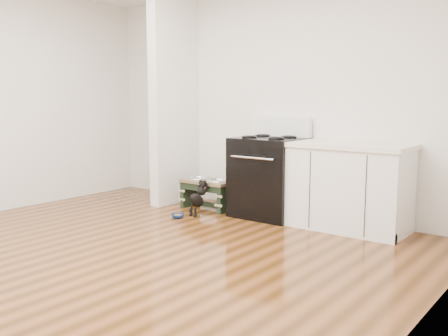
% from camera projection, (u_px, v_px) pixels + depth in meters
% --- Properties ---
extents(ground, '(5.00, 5.00, 0.00)m').
position_uv_depth(ground, '(109.00, 258.00, 4.31)').
color(ground, '#42250B').
rests_on(ground, ground).
extents(room_shell, '(5.00, 5.00, 5.00)m').
position_uv_depth(room_shell, '(103.00, 68.00, 4.09)').
color(room_shell, silver).
rests_on(room_shell, ground).
extents(partition_wall, '(0.15, 0.80, 2.70)m').
position_uv_depth(partition_wall, '(175.00, 100.00, 6.48)').
color(partition_wall, silver).
rests_on(partition_wall, ground).
extents(oven_range, '(0.76, 0.69, 1.14)m').
position_uv_depth(oven_range, '(269.00, 176.00, 5.79)').
color(oven_range, black).
rests_on(oven_range, ground).
extents(cabinet_run, '(1.24, 0.64, 0.91)m').
position_uv_depth(cabinet_run, '(349.00, 187.00, 5.21)').
color(cabinet_run, white).
rests_on(cabinet_run, ground).
extents(dog_feeder, '(0.67, 0.36, 0.38)m').
position_uv_depth(dog_feeder, '(208.00, 188.00, 6.18)').
color(dog_feeder, black).
rests_on(dog_feeder, ground).
extents(puppy, '(0.12, 0.35, 0.41)m').
position_uv_depth(puppy, '(199.00, 196.00, 5.87)').
color(puppy, black).
rests_on(puppy, ground).
extents(floor_bowl, '(0.16, 0.16, 0.05)m').
position_uv_depth(floor_bowl, '(178.00, 216.00, 5.75)').
color(floor_bowl, navy).
rests_on(floor_bowl, ground).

